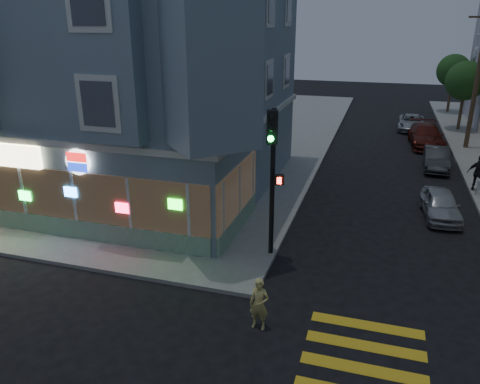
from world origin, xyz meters
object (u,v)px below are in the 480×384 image
at_px(utility_pole, 477,78).
at_px(pedestrian_b, 479,173).
at_px(parked_car_d, 411,123).
at_px(street_tree_far, 453,71).
at_px(running_child, 259,304).
at_px(street_tree_near, 466,81).
at_px(parked_car_b, 436,159).
at_px(parked_car_c, 426,136).
at_px(fire_hydrant, 480,186).
at_px(traffic_signal, 273,160).
at_px(parked_car_a, 441,205).

distance_m(utility_pole, pedestrian_b, 9.99).
bearing_deg(parked_car_d, pedestrian_b, -77.21).
bearing_deg(street_tree_far, running_child, -103.11).
bearing_deg(street_tree_near, parked_car_b, -102.66).
relative_size(running_child, parked_car_c, 0.30).
bearing_deg(running_child, parked_car_c, 80.20).
relative_size(running_child, fire_hydrant, 1.81).
relative_size(running_child, parked_car_d, 0.36).
xyz_separation_m(running_child, traffic_signal, (-0.68, 4.21, 3.04)).
relative_size(utility_pole, parked_car_a, 2.48).
bearing_deg(traffic_signal, running_child, -102.24).
distance_m(parked_car_d, traffic_signal, 25.30).
distance_m(pedestrian_b, parked_car_c, 9.53).
xyz_separation_m(parked_car_a, parked_car_d, (-0.61, 18.47, -0.02)).
bearing_deg(pedestrian_b, fire_hydrant, 98.62).
bearing_deg(parked_car_b, parked_car_c, 94.34).
relative_size(parked_car_a, fire_hydrant, 4.18).
relative_size(parked_car_c, parked_car_d, 1.20).
relative_size(street_tree_near, pedestrian_b, 2.85).
xyz_separation_m(street_tree_far, parked_car_b, (-2.57, -19.44, -3.30)).
xyz_separation_m(parked_car_c, traffic_signal, (-6.57, -19.22, 3.08)).
relative_size(street_tree_far, parked_car_c, 1.02).
bearing_deg(utility_pole, street_tree_near, 88.09).
relative_size(parked_car_a, traffic_signal, 0.67).
xyz_separation_m(utility_pole, street_tree_far, (0.20, 14.00, -0.86)).
relative_size(street_tree_near, running_child, 3.37).
bearing_deg(fire_hydrant, street_tree_near, 86.77).
bearing_deg(traffic_signal, fire_hydrant, 25.88).
bearing_deg(running_child, parked_car_a, 64.98).
bearing_deg(street_tree_far, parked_car_c, -101.43).
height_order(running_child, parked_car_c, running_child).
bearing_deg(parked_car_b, street_tree_near, 79.16).
relative_size(parked_car_a, parked_car_c, 0.70).
distance_m(street_tree_far, parked_car_d, 10.00).
distance_m(street_tree_far, parked_car_b, 19.88).
bearing_deg(traffic_signal, street_tree_far, 52.82).
relative_size(parked_car_d, traffic_signal, 0.80).
bearing_deg(parked_car_b, parked_car_d, 97.31).
relative_size(street_tree_near, parked_car_b, 1.37).
xyz_separation_m(utility_pole, parked_car_d, (-3.40, 5.29, -4.20)).
bearing_deg(pedestrian_b, parked_car_b, -57.73).
xyz_separation_m(street_tree_near, street_tree_far, (0.00, 8.00, 0.00)).
bearing_deg(fire_hydrant, parked_car_b, 110.25).
bearing_deg(running_child, parked_car_b, 75.41).
bearing_deg(parked_car_c, utility_pole, -5.61).
distance_m(parked_car_b, traffic_signal, 15.63).
xyz_separation_m(pedestrian_b, parked_car_a, (-2.09, -3.94, -0.46)).
distance_m(parked_car_c, parked_car_d, 5.26).
height_order(pedestrian_b, parked_car_a, pedestrian_b).
bearing_deg(parked_car_a, traffic_signal, -141.59).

